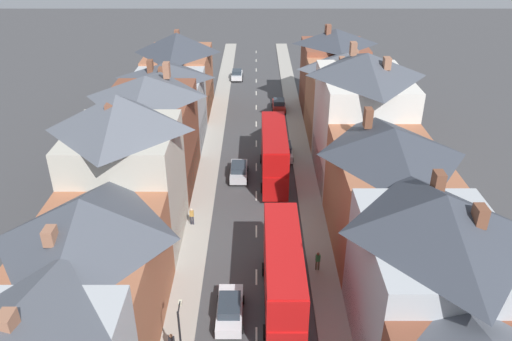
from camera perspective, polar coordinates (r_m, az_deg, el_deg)
The scene contains 15 objects.
pavement_left at distance 55.63m, azimuth -4.99°, elevation 1.42°, with size 2.20×104.00×0.14m, color #A8A399.
pavement_right at distance 55.63m, azimuth 5.53°, elevation 1.39°, with size 2.20×104.00×0.14m, color #A8A399.
centre_line_dashes at distance 53.65m, azimuth 0.27°, elevation 0.40°, with size 0.14×97.80×0.01m.
terrace_row_left at distance 40.81m, azimuth -14.18°, elevation -1.43°, with size 8.00×70.67×12.80m.
terrace_row_right at distance 41.43m, azimuth 14.51°, elevation -0.95°, with size 8.00×69.59×13.23m.
double_decker_bus_lead at distance 34.52m, azimuth 3.30°, elevation -11.72°, with size 2.74×10.80×5.30m.
double_decker_bus_mid_street at distance 50.32m, azimuth 2.32°, elevation 1.99°, with size 2.74×10.80×5.30m.
car_near_blue at distance 68.70m, azimuth 2.89°, elevation 7.48°, with size 1.90×3.90×1.65m.
car_near_silver at distance 81.98m, azimuth -1.92°, elevation 10.90°, with size 1.90×3.91×1.58m.
car_parked_left_a at distance 34.94m, azimuth -2.81°, elevation -15.52°, with size 1.90×4.47×1.60m.
car_parked_right_a at distance 55.48m, azimuth 3.48°, elevation 2.30°, with size 1.90×4.50×1.69m.
car_mid_black at distance 51.24m, azimuth -1.74°, elevation -0.00°, with size 1.90×4.40×1.62m.
pedestrian_mid_right at distance 38.78m, azimuth 7.29°, elevation -10.16°, with size 0.36×0.22×1.61m.
pedestrian_far_left at distance 43.89m, azimuth -7.13°, elevation -5.12°, with size 0.36×0.22×1.61m.
street_lamp at distance 29.92m, azimuth -8.37°, elevation -18.61°, with size 0.20×1.12×5.50m.
Camera 1 is at (-0.03, -11.55, 24.84)m, focal length 35.00 mm.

